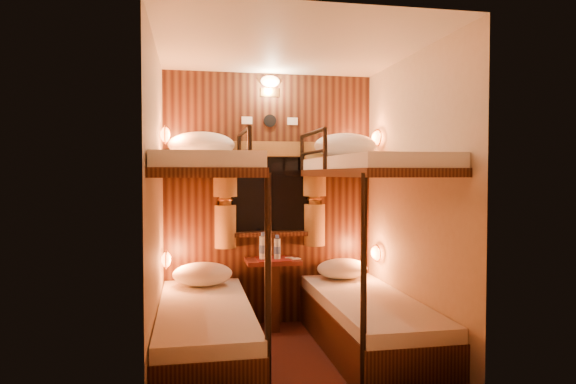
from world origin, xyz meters
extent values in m
plane|color=#3A140F|center=(0.00, 0.00, 0.00)|extent=(2.10, 2.10, 0.00)
plane|color=silver|center=(0.00, 0.00, 2.40)|extent=(2.10, 2.10, 0.00)
plane|color=#C6B293|center=(0.00, 1.05, 1.20)|extent=(2.40, 0.00, 2.40)
plane|color=#C6B293|center=(0.00, -1.05, 1.20)|extent=(2.40, 0.00, 2.40)
plane|color=#C6B293|center=(-1.00, 0.00, 1.20)|extent=(0.00, 2.40, 2.40)
plane|color=#C6B293|center=(1.00, 0.00, 1.20)|extent=(0.00, 2.40, 2.40)
cube|color=black|center=(0.00, 1.04, 1.20)|extent=(2.00, 0.03, 2.40)
cube|color=black|center=(-0.65, 0.07, 0.17)|extent=(0.70, 1.90, 0.35)
cube|color=silver|center=(-0.65, 0.07, 0.40)|extent=(0.68, 1.88, 0.10)
cube|color=black|center=(-0.65, 0.07, 1.45)|extent=(0.70, 1.90, 0.06)
cube|color=silver|center=(-0.65, 0.07, 1.53)|extent=(0.68, 1.88, 0.10)
cylinder|color=black|center=(-0.30, -0.83, 0.72)|extent=(0.04, 0.04, 1.45)
cylinder|color=black|center=(-0.30, 0.95, 1.64)|extent=(0.04, 0.04, 0.32)
cylinder|color=black|center=(-0.30, 0.10, 1.64)|extent=(0.04, 0.04, 0.32)
cylinder|color=black|center=(-0.30, 0.53, 1.80)|extent=(0.04, 0.85, 0.04)
cylinder|color=black|center=(-0.30, 0.53, 1.63)|extent=(0.03, 0.85, 0.03)
cube|color=black|center=(0.65, 0.07, 0.17)|extent=(0.70, 1.90, 0.35)
cube|color=silver|center=(0.65, 0.07, 0.40)|extent=(0.68, 1.88, 0.10)
cube|color=black|center=(0.65, 0.07, 1.45)|extent=(0.70, 1.90, 0.06)
cube|color=silver|center=(0.65, 0.07, 1.53)|extent=(0.68, 1.88, 0.10)
cylinder|color=black|center=(0.30, -0.83, 0.72)|extent=(0.04, 0.04, 1.45)
cylinder|color=black|center=(0.30, 0.95, 1.64)|extent=(0.04, 0.04, 0.32)
cylinder|color=black|center=(0.30, 0.10, 1.64)|extent=(0.04, 0.04, 0.32)
cylinder|color=black|center=(0.30, 0.53, 1.80)|extent=(0.04, 0.85, 0.04)
cylinder|color=black|center=(0.30, 0.53, 1.63)|extent=(0.03, 0.85, 0.03)
cube|color=black|center=(0.00, 1.02, 1.25)|extent=(0.98, 0.02, 0.78)
cube|color=black|center=(0.00, 1.01, 1.25)|extent=(0.90, 0.01, 0.70)
cube|color=black|center=(0.00, 0.97, 0.87)|extent=(1.00, 0.12, 0.04)
cube|color=brown|center=(0.00, 0.98, 1.68)|extent=(1.10, 0.06, 0.14)
cylinder|color=brown|center=(-0.43, 0.97, 1.43)|extent=(0.22, 0.22, 0.40)
cylinder|color=brown|center=(-0.43, 0.97, 1.20)|extent=(0.11, 0.11, 0.12)
cylinder|color=brown|center=(-0.43, 0.97, 0.95)|extent=(0.20, 0.20, 0.40)
torus|color=#C8823A|center=(-0.43, 0.97, 1.20)|extent=(0.14, 0.14, 0.02)
cylinder|color=brown|center=(0.43, 0.97, 1.43)|extent=(0.22, 0.22, 0.40)
cylinder|color=brown|center=(0.43, 0.97, 1.20)|extent=(0.11, 0.11, 0.12)
cylinder|color=brown|center=(0.43, 0.97, 0.95)|extent=(0.20, 0.20, 0.40)
torus|color=#C8823A|center=(0.43, 0.97, 1.20)|extent=(0.14, 0.14, 0.02)
cylinder|color=black|center=(0.00, 1.02, 1.95)|extent=(0.12, 0.02, 0.12)
cube|color=silver|center=(-0.22, 1.02, 1.95)|extent=(0.10, 0.01, 0.07)
cube|color=silver|center=(0.22, 1.02, 1.95)|extent=(0.10, 0.01, 0.07)
cube|color=#C8823A|center=(0.00, 1.02, 2.22)|extent=(0.18, 0.01, 0.08)
ellipsoid|color=#FFCC8C|center=(0.00, 1.00, 2.32)|extent=(0.18, 0.09, 0.11)
ellipsoid|color=orange|center=(-0.96, 0.70, 0.70)|extent=(0.08, 0.20, 0.13)
torus|color=#C8823A|center=(-0.96, 0.70, 0.70)|extent=(0.02, 0.17, 0.17)
ellipsoid|color=orange|center=(-0.96, 0.70, 1.78)|extent=(0.08, 0.20, 0.13)
torus|color=#C8823A|center=(-0.96, 0.70, 1.78)|extent=(0.02, 0.17, 0.17)
ellipsoid|color=orange|center=(0.96, 0.70, 0.70)|extent=(0.08, 0.20, 0.13)
torus|color=#C8823A|center=(0.96, 0.70, 0.70)|extent=(0.02, 0.17, 0.17)
ellipsoid|color=orange|center=(0.96, 0.70, 1.78)|extent=(0.08, 0.20, 0.13)
torus|color=#C8823A|center=(0.96, 0.70, 1.78)|extent=(0.02, 0.17, 0.17)
cube|color=#4F1612|center=(0.00, 0.85, 0.63)|extent=(0.50, 0.34, 0.04)
cube|color=black|center=(0.00, 0.85, 0.30)|extent=(0.08, 0.30, 0.61)
cube|color=maroon|center=(0.00, 0.85, 0.65)|extent=(0.30, 0.34, 0.01)
cylinder|color=#99BFE5|center=(-0.09, 0.84, 0.76)|extent=(0.07, 0.07, 0.22)
cylinder|color=#3D60B7|center=(-0.09, 0.84, 0.75)|extent=(0.07, 0.07, 0.08)
cylinder|color=#3D60B7|center=(-0.09, 0.84, 0.89)|extent=(0.04, 0.04, 0.03)
cylinder|color=#99BFE5|center=(0.04, 0.82, 0.75)|extent=(0.06, 0.06, 0.19)
cylinder|color=#3D60B7|center=(0.04, 0.82, 0.74)|extent=(0.07, 0.07, 0.07)
cylinder|color=#3D60B7|center=(0.04, 0.82, 0.86)|extent=(0.03, 0.03, 0.03)
cube|color=silver|center=(0.21, 0.82, 0.65)|extent=(0.10, 0.08, 0.01)
cube|color=silver|center=(0.16, 0.86, 0.65)|extent=(0.08, 0.06, 0.01)
ellipsoid|color=silver|center=(-0.65, 0.71, 0.56)|extent=(0.52, 0.37, 0.21)
ellipsoid|color=silver|center=(0.65, 0.77, 0.55)|extent=(0.48, 0.34, 0.19)
ellipsoid|color=silver|center=(-0.65, 0.84, 1.71)|extent=(0.60, 0.43, 0.23)
ellipsoid|color=silver|center=(0.65, 0.69, 1.70)|extent=(0.58, 0.42, 0.23)
camera|label=1|loc=(-0.76, -3.84, 1.44)|focal=32.00mm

